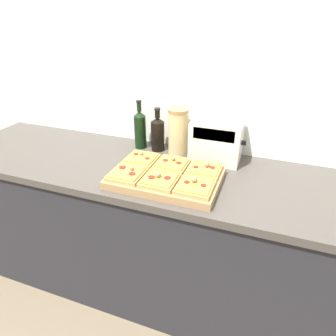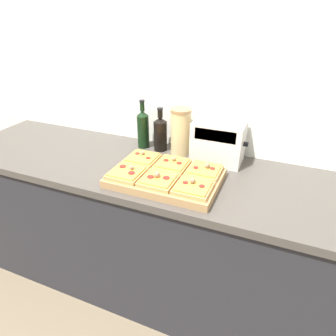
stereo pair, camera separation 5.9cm
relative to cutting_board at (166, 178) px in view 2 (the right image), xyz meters
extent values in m
plane|color=brown|center=(-0.04, -0.21, -0.91)|extent=(12.00, 12.00, 0.00)
cube|color=silver|center=(-0.04, 0.47, 0.34)|extent=(6.00, 0.06, 2.50)
cube|color=#232328|center=(-0.04, 0.11, -0.49)|extent=(2.60, 0.64, 0.85)
cube|color=#423D38|center=(-0.04, 0.11, -0.04)|extent=(2.63, 0.67, 0.04)
cube|color=#A37A4C|center=(0.00, 0.00, 0.00)|extent=(0.53, 0.36, 0.04)
cube|color=tan|center=(-0.17, 0.09, 0.03)|extent=(0.16, 0.16, 0.02)
cube|color=orange|center=(-0.17, 0.09, 0.04)|extent=(0.15, 0.14, 0.01)
cylinder|color=maroon|center=(-0.21, 0.10, 0.05)|extent=(0.02, 0.02, 0.00)
cylinder|color=maroon|center=(-0.13, 0.08, 0.05)|extent=(0.02, 0.02, 0.00)
sphere|color=#7F6B51|center=(-0.18, 0.11, 0.06)|extent=(0.02, 0.02, 0.02)
cube|color=tan|center=(0.00, 0.09, 0.03)|extent=(0.16, 0.16, 0.02)
cube|color=orange|center=(0.00, 0.09, 0.04)|extent=(0.15, 0.14, 0.01)
cylinder|color=maroon|center=(-0.04, 0.09, 0.05)|extent=(0.03, 0.03, 0.00)
cylinder|color=maroon|center=(0.04, 0.08, 0.05)|extent=(0.03, 0.03, 0.00)
sphere|color=#7F6B51|center=(0.00, 0.10, 0.06)|extent=(0.02, 0.02, 0.02)
cube|color=tan|center=(0.17, 0.09, 0.03)|extent=(0.16, 0.16, 0.02)
cube|color=orange|center=(0.17, 0.09, 0.04)|extent=(0.15, 0.14, 0.01)
cylinder|color=maroon|center=(0.13, 0.07, 0.05)|extent=(0.02, 0.02, 0.00)
cylinder|color=maroon|center=(0.21, 0.09, 0.05)|extent=(0.02, 0.02, 0.00)
sphere|color=#7F6B51|center=(0.18, 0.09, 0.06)|extent=(0.03, 0.03, 0.03)
cube|color=tan|center=(-0.17, -0.09, 0.03)|extent=(0.16, 0.16, 0.02)
cube|color=orange|center=(-0.17, -0.09, 0.04)|extent=(0.15, 0.14, 0.01)
cylinder|color=maroon|center=(-0.21, -0.06, 0.05)|extent=(0.03, 0.03, 0.00)
cylinder|color=maroon|center=(-0.13, -0.10, 0.05)|extent=(0.03, 0.03, 0.00)
sphere|color=#7F6B51|center=(-0.15, -0.07, 0.06)|extent=(0.02, 0.02, 0.02)
cube|color=tan|center=(0.00, -0.09, 0.03)|extent=(0.16, 0.16, 0.02)
cube|color=orange|center=(0.00, -0.09, 0.04)|extent=(0.15, 0.14, 0.01)
cylinder|color=maroon|center=(-0.04, -0.10, 0.05)|extent=(0.03, 0.03, 0.00)
cylinder|color=maroon|center=(0.04, -0.08, 0.05)|extent=(0.03, 0.03, 0.00)
sphere|color=#7F6B51|center=(-0.01, -0.09, 0.06)|extent=(0.03, 0.03, 0.03)
cube|color=tan|center=(0.17, -0.09, 0.03)|extent=(0.16, 0.16, 0.02)
cube|color=orange|center=(0.17, -0.09, 0.04)|extent=(0.15, 0.14, 0.01)
cylinder|color=maroon|center=(0.13, -0.08, 0.05)|extent=(0.03, 0.03, 0.00)
cylinder|color=maroon|center=(0.21, -0.09, 0.05)|extent=(0.03, 0.03, 0.00)
sphere|color=#7F6B51|center=(0.16, -0.07, 0.06)|extent=(0.03, 0.03, 0.03)
cylinder|color=black|center=(-0.29, 0.34, 0.08)|extent=(0.07, 0.07, 0.20)
cone|color=black|center=(-0.29, 0.34, 0.19)|extent=(0.07, 0.07, 0.03)
cylinder|color=black|center=(-0.29, 0.34, 0.24)|extent=(0.03, 0.03, 0.05)
cylinder|color=black|center=(-0.29, 0.34, 0.27)|extent=(0.03, 0.03, 0.01)
cylinder|color=black|center=(-0.18, 0.34, 0.07)|extent=(0.08, 0.08, 0.18)
cone|color=black|center=(-0.18, 0.34, 0.17)|extent=(0.08, 0.08, 0.03)
cylinder|color=black|center=(-0.18, 0.34, 0.21)|extent=(0.03, 0.03, 0.05)
cylinder|color=black|center=(-0.18, 0.34, 0.24)|extent=(0.03, 0.03, 0.01)
cylinder|color=tan|center=(-0.05, 0.34, 0.11)|extent=(0.11, 0.11, 0.25)
cylinder|color=#937047|center=(-0.05, 0.34, 0.24)|extent=(0.12, 0.12, 0.02)
cube|color=beige|center=(0.18, 0.32, 0.09)|extent=(0.27, 0.18, 0.23)
cube|color=black|center=(0.18, 0.23, 0.16)|extent=(0.22, 0.01, 0.06)
cube|color=black|center=(0.33, 0.32, 0.11)|extent=(0.02, 0.02, 0.02)
camera|label=1|loc=(0.45, -1.20, 0.74)|focal=32.00mm
camera|label=2|loc=(0.50, -1.18, 0.74)|focal=32.00mm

